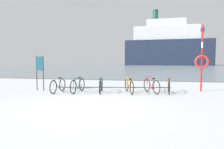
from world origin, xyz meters
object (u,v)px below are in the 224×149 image
(bicycle_0, at_px, (58,85))
(bicycle_1, at_px, (78,85))
(bicycle_4, at_px, (151,86))
(bicycle_5, at_px, (169,86))
(rescue_post, at_px, (202,60))
(bicycle_3, at_px, (129,86))
(ferry_ship, at_px, (167,47))
(info_sign, at_px, (40,67))
(bicycle_2, at_px, (101,85))

(bicycle_0, bearing_deg, bicycle_1, 11.95)
(bicycle_1, height_order, bicycle_4, same)
(bicycle_1, bearing_deg, bicycle_4, 9.44)
(bicycle_5, bearing_deg, bicycle_0, -170.14)
(bicycle_1, distance_m, rescue_post, 6.64)
(bicycle_3, bearing_deg, ferry_ship, 84.64)
(bicycle_5, bearing_deg, info_sign, -175.51)
(bicycle_4, relative_size, rescue_post, 0.43)
(bicycle_1, xyz_separation_m, bicycle_2, (1.18, 0.22, -0.01))
(bicycle_4, bearing_deg, info_sign, -176.21)
(bicycle_2, xyz_separation_m, bicycle_3, (1.43, 0.15, -0.00))
(bicycle_1, relative_size, rescue_post, 0.51)
(bicycle_0, relative_size, bicycle_4, 1.10)
(bicycle_1, bearing_deg, bicycle_5, 9.40)
(bicycle_1, relative_size, ferry_ship, 0.05)
(bicycle_3, bearing_deg, bicycle_0, -170.91)
(bicycle_0, height_order, bicycle_3, bicycle_0)
(bicycle_1, height_order, ferry_ship, ferry_ship)
(bicycle_0, height_order, ferry_ship, ferry_ship)
(bicycle_1, distance_m, bicycle_3, 2.63)
(bicycle_5, height_order, info_sign, info_sign)
(rescue_post, bearing_deg, bicycle_5, -152.88)
(info_sign, bearing_deg, rescue_post, 9.41)
(bicycle_4, relative_size, info_sign, 0.80)
(bicycle_2, height_order, bicycle_3, bicycle_2)
(bicycle_1, xyz_separation_m, bicycle_3, (2.60, 0.37, -0.01))
(bicycle_2, height_order, rescue_post, rescue_post)
(bicycle_1, xyz_separation_m, rescue_post, (6.30, 1.64, 1.30))
(ferry_ship, bearing_deg, bicycle_1, -97.21)
(bicycle_4, xyz_separation_m, info_sign, (-5.98, -0.40, 0.91))
(bicycle_0, xyz_separation_m, rescue_post, (7.30, 1.85, 1.31))
(ferry_ship, bearing_deg, bicycle_3, -95.36)
(bicycle_2, relative_size, ferry_ship, 0.05)
(bicycle_1, bearing_deg, info_sign, 174.46)
(bicycle_0, bearing_deg, rescue_post, 14.24)
(bicycle_5, bearing_deg, ferry_ship, 86.06)
(bicycle_1, xyz_separation_m, bicycle_5, (4.58, 0.76, -0.01))
(rescue_post, distance_m, ferry_ship, 77.38)
(rescue_post, relative_size, ferry_ship, 0.10)
(rescue_post, xyz_separation_m, ferry_ship, (3.64, 77.04, 6.38))
(bicycle_2, distance_m, info_sign, 3.57)
(bicycle_3, distance_m, ferry_ship, 79.03)
(bicycle_4, distance_m, info_sign, 6.07)
(bicycle_0, relative_size, rescue_post, 0.47)
(bicycle_0, xyz_separation_m, bicycle_1, (0.99, 0.21, 0.01))
(bicycle_4, xyz_separation_m, ferry_ship, (6.23, 78.06, 7.69))
(info_sign, bearing_deg, bicycle_4, 3.79)
(bicycle_3, relative_size, ferry_ship, 0.05)
(bicycle_0, distance_m, bicycle_2, 2.21)
(bicycle_5, relative_size, rescue_post, 0.48)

